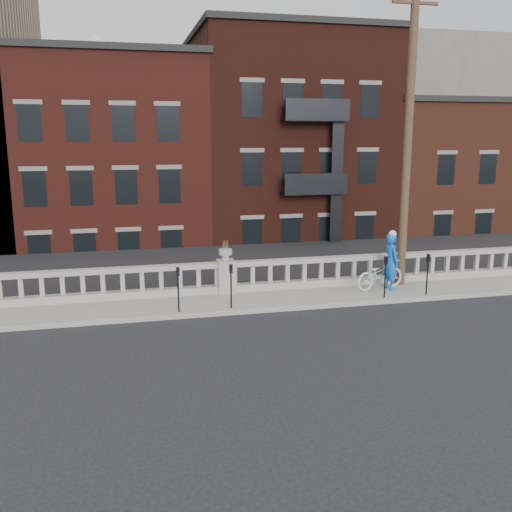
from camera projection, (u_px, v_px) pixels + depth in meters
The scene contains 12 objects.
ground at pixel (253, 336), 15.34m from camera, with size 120.00×120.00×0.00m, color black.
sidewalk at pixel (231, 302), 18.18m from camera, with size 32.00×2.20×0.15m, color gray.
balustrade at pixel (226, 278), 18.97m from camera, with size 28.00×0.34×1.03m.
planter_pedestal at pixel (226, 272), 18.93m from camera, with size 0.55×0.55×1.76m.
lower_level at pixel (180, 178), 36.86m from camera, with size 80.00×44.00×20.80m.
utility_pole at pixel (408, 137), 19.09m from camera, with size 1.60×0.28×10.00m.
parking_meter_a at pixel (178, 284), 16.78m from camera, with size 0.10×0.09×1.36m.
parking_meter_b at pixel (231, 281), 17.14m from camera, with size 0.10×0.09×1.36m.
parking_meter_c at pixel (385, 272), 18.29m from camera, with size 0.10×0.09×1.36m.
parking_meter_d at pixel (428, 269), 18.63m from camera, with size 0.10×0.09×1.36m.
bicycle at pixel (380, 274), 19.43m from camera, with size 0.67×1.93×1.02m, color silver.
cyclist at pixel (391, 262), 19.26m from camera, with size 0.70×0.46×1.92m, color blue.
Camera 1 is at (-3.29, -14.19, 5.27)m, focal length 40.00 mm.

